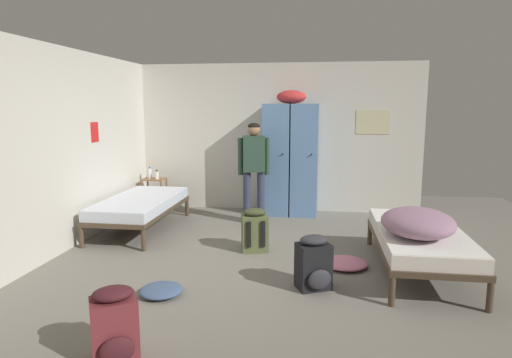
# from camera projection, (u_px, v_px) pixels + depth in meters

# --- Properties ---
(ground_plane) EXTENTS (8.75, 8.75, 0.00)m
(ground_plane) POSITION_uv_depth(u_px,v_px,m) (253.00, 263.00, 5.12)
(ground_plane) COLOR slate
(room_backdrop) EXTENTS (4.91, 5.53, 2.54)m
(room_backdrop) POSITION_uv_depth(u_px,v_px,m) (180.00, 144.00, 6.38)
(room_backdrop) COLOR beige
(room_backdrop) RESTS_ON ground_plane
(locker_bank) EXTENTS (0.90, 0.55, 2.07)m
(locker_bank) POSITION_uv_depth(u_px,v_px,m) (291.00, 157.00, 7.32)
(locker_bank) COLOR #5B84B2
(locker_bank) RESTS_ON ground_plane
(shelf_unit) EXTENTS (0.38, 0.30, 0.57)m
(shelf_unit) POSITION_uv_depth(u_px,v_px,m) (154.00, 191.00, 7.66)
(shelf_unit) COLOR brown
(shelf_unit) RESTS_ON ground_plane
(bed_left_rear) EXTENTS (0.90, 1.90, 0.49)m
(bed_left_rear) POSITION_uv_depth(u_px,v_px,m) (140.00, 205.00, 6.44)
(bed_left_rear) COLOR #473828
(bed_left_rear) RESTS_ON ground_plane
(bed_right) EXTENTS (0.90, 1.90, 0.49)m
(bed_right) POSITION_uv_depth(u_px,v_px,m) (419.00, 238.00, 4.79)
(bed_right) COLOR #473828
(bed_right) RESTS_ON ground_plane
(bedding_heap) EXTENTS (0.73, 0.86, 0.28)m
(bedding_heap) POSITION_uv_depth(u_px,v_px,m) (418.00, 222.00, 4.49)
(bedding_heap) COLOR gray
(bedding_heap) RESTS_ON bed_right
(person_traveler) EXTENTS (0.49, 0.26, 1.56)m
(person_traveler) POSITION_uv_depth(u_px,v_px,m) (254.00, 163.00, 6.77)
(person_traveler) COLOR #2D334C
(person_traveler) RESTS_ON ground_plane
(water_bottle) EXTENTS (0.07, 0.07, 0.20)m
(water_bottle) POSITION_uv_depth(u_px,v_px,m) (150.00, 173.00, 7.64)
(water_bottle) COLOR white
(water_bottle) RESTS_ON shelf_unit
(lotion_bottle) EXTENTS (0.06, 0.06, 0.16)m
(lotion_bottle) POSITION_uv_depth(u_px,v_px,m) (157.00, 175.00, 7.56)
(lotion_bottle) COLOR white
(lotion_bottle) RESTS_ON shelf_unit
(backpack_olive) EXTENTS (0.37, 0.39, 0.55)m
(backpack_olive) POSITION_uv_depth(u_px,v_px,m) (255.00, 231.00, 5.53)
(backpack_olive) COLOR #566038
(backpack_olive) RESTS_ON ground_plane
(backpack_maroon) EXTENTS (0.40, 0.41, 0.55)m
(backpack_maroon) POSITION_uv_depth(u_px,v_px,m) (115.00, 326.00, 3.12)
(backpack_maroon) COLOR maroon
(backpack_maroon) RESTS_ON ground_plane
(backpack_black) EXTENTS (0.39, 0.40, 0.55)m
(backpack_black) POSITION_uv_depth(u_px,v_px,m) (314.00, 264.00, 4.36)
(backpack_black) COLOR black
(backpack_black) RESTS_ON ground_plane
(clothes_pile_denim) EXTENTS (0.41, 0.42, 0.09)m
(clothes_pile_denim) POSITION_uv_depth(u_px,v_px,m) (161.00, 290.00, 4.25)
(clothes_pile_denim) COLOR #42567A
(clothes_pile_denim) RESTS_ON ground_plane
(clothes_pile_pink) EXTENTS (0.51, 0.50, 0.09)m
(clothes_pile_pink) POSITION_uv_depth(u_px,v_px,m) (345.00, 263.00, 5.00)
(clothes_pile_pink) COLOR pink
(clothes_pile_pink) RESTS_ON ground_plane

